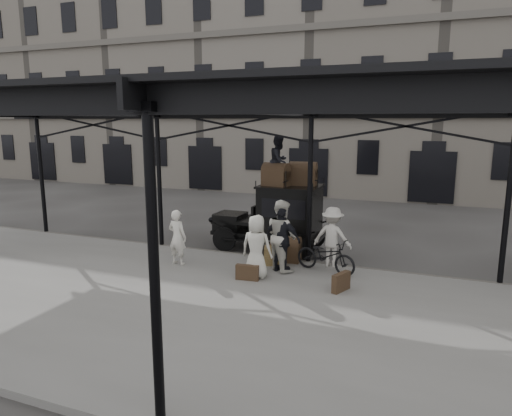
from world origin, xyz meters
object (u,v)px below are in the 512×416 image
Objects in this scene: porter_left at (177,237)px; porter_official at (282,239)px; taxi at (281,215)px; steamer_trunk_roof_near at (276,176)px; steamer_trunk_platform at (286,250)px; bicycle at (326,256)px.

porter_left is 0.88× the size of porter_official.
taxi reaches higher than porter_left.
porter_left is 3.01m from porter_official.
steamer_trunk_roof_near reaches higher than porter_left.
taxi is at bearing -120.19° from porter_left.
steamer_trunk_platform is (2.79, 1.42, -0.48)m from porter_left.
taxi is 1.72m from steamer_trunk_platform.
steamer_trunk_roof_near is at bearing -121.66° from porter_left.
bicycle is at bearing -27.93° from steamer_trunk_platform.
steamer_trunk_roof_near is (-0.08, -0.25, 1.28)m from taxi.
porter_left is at bearing -156.91° from steamer_trunk_platform.
porter_official is at bearing -82.84° from steamer_trunk_platform.
bicycle is 3.27m from steamer_trunk_roof_near.
taxi is 4.32× the size of steamer_trunk_platform.
steamer_trunk_roof_near is at bearing 65.38° from bicycle.
porter_official is at bearing -70.73° from taxi.
bicycle is 1.44m from steamer_trunk_platform.
porter_official is (2.98, 0.46, 0.10)m from porter_left.
bicycle is at bearing -29.24° from steamer_trunk_roof_near.
taxi reaches higher than steamer_trunk_platform.
steamer_trunk_platform is at bearing -146.08° from porter_left.
steamer_trunk_platform is (-0.19, 0.96, -0.59)m from porter_official.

